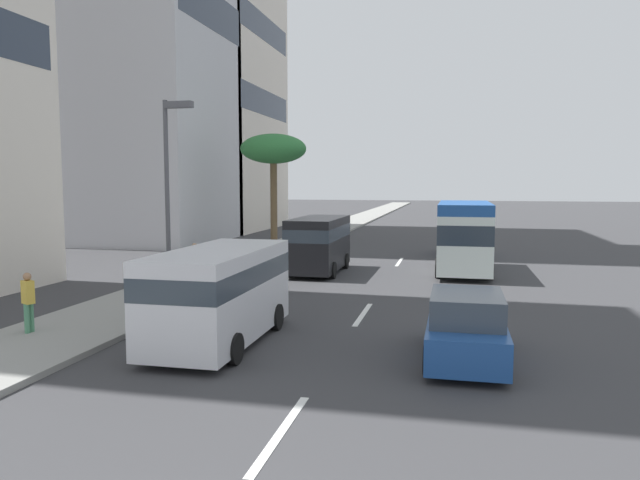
{
  "coord_description": "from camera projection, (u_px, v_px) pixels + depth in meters",
  "views": [
    {
      "loc": [
        -3.75,
        -2.69,
        4.08
      ],
      "look_at": [
        17.71,
        2.17,
        1.93
      ],
      "focal_mm": 33.37,
      "sensor_mm": 36.0,
      "label": 1
    }
  ],
  "objects": [
    {
      "name": "minibus_lead",
      "position": [
        464.0,
        234.0,
        26.83
      ],
      "size": [
        6.49,
        2.39,
        3.16
      ],
      "color": "silver",
      "rests_on": "ground_plane"
    },
    {
      "name": "van_fifth",
      "position": [
        319.0,
        241.0,
        26.77
      ],
      "size": [
        5.07,
        2.1,
        2.49
      ],
      "rotation": [
        0.0,
        0.0,
        3.14
      ],
      "color": "black",
      "rests_on": "ground_plane"
    },
    {
      "name": "lane_stripe_far",
      "position": [
        399.0,
        262.0,
        30.4
      ],
      "size": [
        3.2,
        0.16,
        0.01
      ],
      "primitive_type": "cube",
      "color": "silver",
      "rests_on": "ground_plane"
    },
    {
      "name": "palm_tree",
      "position": [
        273.0,
        150.0,
        36.8
      ],
      "size": [
        4.09,
        4.09,
        6.91
      ],
      "color": "brown",
      "rests_on": "sidewalk_right"
    },
    {
      "name": "car_third",
      "position": [
        462.0,
        241.0,
        33.49
      ],
      "size": [
        4.01,
        1.82,
        1.64
      ],
      "color": "#1E478C",
      "rests_on": "ground_plane"
    },
    {
      "name": "lane_stripe_near",
      "position": [
        281.0,
        432.0,
        9.72
      ],
      "size": [
        3.2,
        0.16,
        0.01
      ],
      "primitive_type": "cube",
      "color": "silver",
      "rests_on": "ground_plane"
    },
    {
      "name": "ground_plane",
      "position": [
        407.0,
        251.0,
        35.2
      ],
      "size": [
        198.0,
        198.0,
        0.0
      ],
      "primitive_type": "plane",
      "color": "#38383A"
    },
    {
      "name": "pedestrian_near_lamp",
      "position": [
        195.0,
        263.0,
        22.16
      ],
      "size": [
        0.37,
        0.31,
        1.67
      ],
      "rotation": [
        0.0,
        0.0,
        3.47
      ],
      "color": "navy",
      "rests_on": "sidewalk_right"
    },
    {
      "name": "sidewalk_right",
      "position": [
        287.0,
        247.0,
        36.82
      ],
      "size": [
        162.0,
        3.52,
        0.15
      ],
      "primitive_type": "cube",
      "color": "gray",
      "rests_on": "ground_plane"
    },
    {
      "name": "pedestrian_mid_block",
      "position": [
        28.0,
        300.0,
        15.53
      ],
      "size": [
        0.34,
        0.38,
        1.58
      ],
      "rotation": [
        0.0,
        0.0,
        1.12
      ],
      "color": "#4C8C66",
      "rests_on": "sidewalk_right"
    },
    {
      "name": "van_fourth",
      "position": [
        220.0,
        289.0,
        15.01
      ],
      "size": [
        5.41,
        2.22,
        2.4
      ],
      "rotation": [
        0.0,
        0.0,
        3.14
      ],
      "color": "silver",
      "rests_on": "ground_plane"
    },
    {
      "name": "lane_stripe_mid",
      "position": [
        363.0,
        314.0,
        18.39
      ],
      "size": [
        3.2,
        0.16,
        0.01
      ],
      "primitive_type": "cube",
      "color": "silver",
      "rests_on": "ground_plane"
    },
    {
      "name": "car_second",
      "position": [
        466.0,
        328.0,
        13.57
      ],
      "size": [
        4.08,
        1.8,
        1.59
      ],
      "color": "#1E478C",
      "rests_on": "ground_plane"
    },
    {
      "name": "street_lamp",
      "position": [
        170.0,
        180.0,
        18.37
      ],
      "size": [
        0.24,
        0.97,
        6.43
      ],
      "color": "#4C4C51",
      "rests_on": "sidewalk_right"
    }
  ]
}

